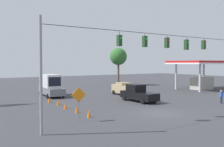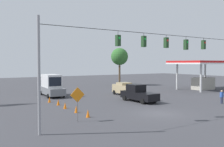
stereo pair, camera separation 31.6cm
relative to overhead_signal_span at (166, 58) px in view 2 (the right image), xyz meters
The scene contains 14 objects.
ground_plane 5.36m from the overhead_signal_span, 87.79° to the right, with size 140.00×140.00×0.00m, color #3D3D42.
overhead_signal_span is the anchor object (origin of this frame).
sedan_tan_oncoming_far 15.67m from the overhead_signal_span, 110.78° to the right, with size 2.34×4.38×1.90m.
pickup_truck_black_crossing_near 9.51m from the overhead_signal_span, 111.61° to the right, with size 2.27×5.40×2.12m.
box_truck_grey_withflow_far 19.73m from the overhead_signal_span, 77.25° to the right, with size 2.76×6.60×3.15m.
traffic_cone_nearest 8.72m from the overhead_signal_span, 25.44° to the right, with size 0.34×0.34×0.69m, color orange.
traffic_cone_second 9.87m from the overhead_signal_span, 40.48° to the right, with size 0.34×0.34×0.69m, color orange.
traffic_cone_third 11.59m from the overhead_signal_span, 51.14° to the right, with size 0.34×0.34×0.69m, color orange.
traffic_cone_fourth 13.35m from the overhead_signal_span, 58.97° to the right, with size 0.34×0.34×0.69m, color orange.
traffic_cone_fifth 15.55m from the overhead_signal_span, 63.59° to the right, with size 0.34×0.34×0.69m, color orange.
gas_station 25.55m from the overhead_signal_span, 150.30° to the right, with size 11.60×7.50×5.26m.
work_zone_sign 8.86m from the overhead_signal_span, 15.26° to the right, with size 1.27×0.06×2.84m.
pedestrian 11.44m from the overhead_signal_span, behind, with size 0.40×0.28×1.60m.
tree_horizon_left 31.60m from the overhead_signal_span, 116.84° to the right, with size 3.72×3.72×8.14m.
Camera 2 is at (16.60, 17.37, 4.81)m, focal length 40.00 mm.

